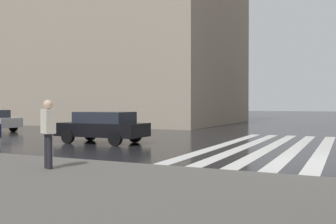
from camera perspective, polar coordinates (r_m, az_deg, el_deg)
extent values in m
plane|color=black|center=(12.08, 21.06, -7.15)|extent=(220.00, 220.00, 0.00)
cube|color=silver|center=(16.05, 22.08, -5.15)|extent=(13.00, 0.50, 0.01)
cube|color=silver|center=(16.13, 18.52, -5.09)|extent=(13.00, 0.50, 0.01)
cube|color=silver|center=(16.27, 15.01, -5.02)|extent=(13.00, 0.50, 0.01)
cube|color=silver|center=(16.48, 11.57, -4.94)|extent=(13.00, 0.50, 0.01)
cube|color=silver|center=(16.74, 8.23, -4.83)|extent=(13.00, 0.50, 0.01)
cube|color=tan|center=(39.34, -6.73, 11.28)|extent=(16.88, 21.34, 17.48)
cylinder|color=black|center=(26.86, -21.96, -2.06)|extent=(0.20, 0.62, 0.62)
cube|color=black|center=(17.64, -9.79, -2.57)|extent=(1.75, 4.10, 0.60)
cube|color=#232833|center=(17.53, -9.39, -0.79)|extent=(1.54, 2.46, 0.50)
cylinder|color=black|center=(17.76, -14.63, -3.53)|extent=(0.20, 0.62, 0.62)
cylinder|color=black|center=(19.06, -11.45, -3.22)|extent=(0.20, 0.62, 0.62)
cylinder|color=black|center=(16.28, -7.84, -3.91)|extent=(0.20, 0.62, 0.62)
cylinder|color=black|center=(17.69, -4.92, -3.52)|extent=(0.20, 0.62, 0.62)
cube|color=beige|center=(9.81, -17.36, -1.31)|extent=(0.39, 0.47, 0.60)
sphere|color=beige|center=(9.80, -17.37, 1.09)|extent=(0.22, 0.22, 0.22)
cylinder|color=#232328|center=(9.95, -17.52, -5.49)|extent=(0.13, 0.13, 0.86)
cylinder|color=#232328|center=(9.78, -17.15, -5.60)|extent=(0.13, 0.13, 0.86)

